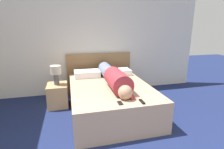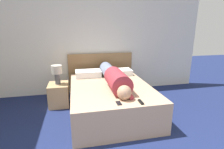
# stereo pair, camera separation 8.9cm
# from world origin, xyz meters

# --- Properties ---
(wall_back) EXTENTS (5.52, 0.06, 2.60)m
(wall_back) POSITION_xyz_m (0.00, 3.80, 1.30)
(wall_back) COLOR silver
(wall_back) RESTS_ON ground_plane
(bed) EXTENTS (1.44, 1.94, 0.52)m
(bed) POSITION_xyz_m (0.21, 2.60, 0.26)
(bed) COLOR tan
(bed) RESTS_ON ground_plane
(headboard) EXTENTS (1.56, 0.04, 0.95)m
(headboard) POSITION_xyz_m (0.21, 3.73, 0.48)
(headboard) COLOR olive
(headboard) RESTS_ON ground_plane
(nightstand) EXTENTS (0.39, 0.47, 0.45)m
(nightstand) POSITION_xyz_m (-0.77, 3.11, 0.23)
(nightstand) COLOR tan
(nightstand) RESTS_ON ground_plane
(table_lamp) EXTENTS (0.21, 0.21, 0.39)m
(table_lamp) POSITION_xyz_m (-0.77, 3.11, 0.71)
(table_lamp) COLOR #4C4C51
(table_lamp) RESTS_ON nightstand
(person_lying) EXTENTS (0.34, 1.70, 0.34)m
(person_lying) POSITION_xyz_m (0.28, 2.61, 0.67)
(person_lying) COLOR tan
(person_lying) RESTS_ON bed
(pillow_near_headboard) EXTENTS (0.54, 0.35, 0.13)m
(pillow_near_headboard) POSITION_xyz_m (-0.14, 3.30, 0.59)
(pillow_near_headboard) COLOR white
(pillow_near_headboard) RESTS_ON bed
(pillow_second) EXTENTS (0.52, 0.35, 0.12)m
(pillow_second) POSITION_xyz_m (0.58, 3.30, 0.58)
(pillow_second) COLOR white
(pillow_second) RESTS_ON bed
(tv_remote) EXTENTS (0.04, 0.15, 0.02)m
(tv_remote) POSITION_xyz_m (0.48, 1.76, 0.53)
(tv_remote) COLOR black
(tv_remote) RESTS_ON bed
(cell_phone) EXTENTS (0.06, 0.13, 0.01)m
(cell_phone) POSITION_xyz_m (0.17, 1.80, 0.53)
(cell_phone) COLOR black
(cell_phone) RESTS_ON bed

